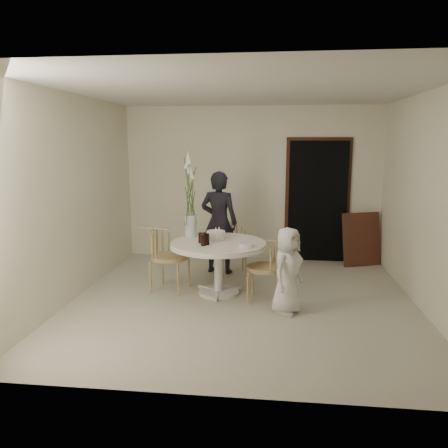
# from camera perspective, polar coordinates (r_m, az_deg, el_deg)

# --- Properties ---
(ground) EXTENTS (4.50, 4.50, 0.00)m
(ground) POSITION_cam_1_polar(r_m,az_deg,el_deg) (5.90, 2.42, -9.95)
(ground) COLOR #BEB8A2
(ground) RESTS_ON ground
(room_shell) EXTENTS (4.50, 4.50, 4.50)m
(room_shell) POSITION_cam_1_polar(r_m,az_deg,el_deg) (5.54, 2.56, 5.93)
(room_shell) COLOR silver
(room_shell) RESTS_ON ground
(doorway) EXTENTS (1.00, 0.10, 2.10)m
(doorway) POSITION_cam_1_polar(r_m,az_deg,el_deg) (7.81, 12.10, 2.86)
(doorway) COLOR black
(doorway) RESTS_ON ground
(door_trim) EXTENTS (1.12, 0.03, 2.22)m
(door_trim) POSITION_cam_1_polar(r_m,az_deg,el_deg) (7.84, 12.09, 3.34)
(door_trim) COLOR #53281C
(door_trim) RESTS_ON ground
(table) EXTENTS (1.33, 1.33, 0.73)m
(table) POSITION_cam_1_polar(r_m,az_deg,el_deg) (5.99, -0.71, -3.46)
(table) COLOR silver
(table) RESTS_ON ground
(picture_frame) EXTENTS (0.71, 0.43, 0.90)m
(picture_frame) POSITION_cam_1_polar(r_m,az_deg,el_deg) (7.78, 17.52, -1.90)
(picture_frame) COLOR #53281C
(picture_frame) RESTS_ON ground
(chair_far) EXTENTS (0.49, 0.52, 0.79)m
(chair_far) POSITION_cam_1_polar(r_m,az_deg,el_deg) (6.97, 1.10, -2.30)
(chair_far) COLOR tan
(chair_far) RESTS_ON ground
(chair_right) EXTENTS (0.53, 0.50, 0.83)m
(chair_right) POSITION_cam_1_polar(r_m,az_deg,el_deg) (5.74, 6.55, -4.94)
(chair_right) COLOR tan
(chair_right) RESTS_ON ground
(chair_left) EXTENTS (0.59, 0.55, 0.90)m
(chair_left) POSITION_cam_1_polar(r_m,az_deg,el_deg) (6.22, -8.20, -3.35)
(chair_left) COLOR tan
(chair_left) RESTS_ON ground
(girl) EXTENTS (0.66, 0.49, 1.63)m
(girl) POSITION_cam_1_polar(r_m,az_deg,el_deg) (6.94, -0.66, 0.20)
(girl) COLOR black
(girl) RESTS_ON ground
(boy) EXTENTS (0.56, 0.62, 1.07)m
(boy) POSITION_cam_1_polar(r_m,az_deg,el_deg) (5.39, 8.29, -6.04)
(boy) COLOR silver
(boy) RESTS_ON ground
(birthday_cake) EXTENTS (0.26, 0.26, 0.17)m
(birthday_cake) POSITION_cam_1_polar(r_m,az_deg,el_deg) (6.11, -1.08, -1.48)
(birthday_cake) COLOR white
(birthday_cake) RESTS_ON table
(cola_tumbler_a) EXTENTS (0.08, 0.08, 0.15)m
(cola_tumbler_a) POSITION_cam_1_polar(r_m,az_deg,el_deg) (5.76, -2.71, -2.11)
(cola_tumbler_a) COLOR black
(cola_tumbler_a) RESTS_ON table
(cola_tumbler_b) EXTENTS (0.09, 0.09, 0.15)m
(cola_tumbler_b) POSITION_cam_1_polar(r_m,az_deg,el_deg) (5.80, -2.26, -2.01)
(cola_tumbler_b) COLOR black
(cola_tumbler_b) RESTS_ON table
(cola_tumbler_c) EXTENTS (0.08, 0.08, 0.15)m
(cola_tumbler_c) POSITION_cam_1_polar(r_m,az_deg,el_deg) (5.85, -2.66, -1.89)
(cola_tumbler_c) COLOR black
(cola_tumbler_c) RESTS_ON table
(cola_tumbler_d) EXTENTS (0.08, 0.08, 0.14)m
(cola_tumbler_d) POSITION_cam_1_polar(r_m,az_deg,el_deg) (5.92, -3.05, -1.80)
(cola_tumbler_d) COLOR black
(cola_tumbler_d) RESTS_ON table
(plate_stack) EXTENTS (0.24, 0.24, 0.05)m
(plate_stack) POSITION_cam_1_polar(r_m,az_deg,el_deg) (5.68, 2.97, -2.80)
(plate_stack) COLOR silver
(plate_stack) RESTS_ON table
(flower_vase) EXTENTS (0.17, 0.17, 1.24)m
(flower_vase) POSITION_cam_1_polar(r_m,az_deg,el_deg) (6.25, -4.45, 2.98)
(flower_vase) COLOR silver
(flower_vase) RESTS_ON table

